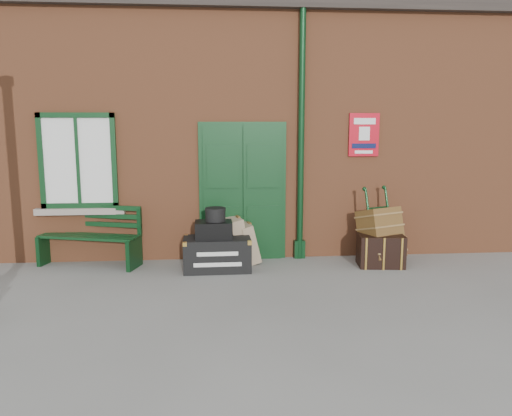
{
  "coord_description": "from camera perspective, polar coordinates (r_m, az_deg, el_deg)",
  "views": [
    {
      "loc": [
        -0.76,
        -6.62,
        2.2
      ],
      "look_at": [
        -0.15,
        0.6,
        1.0
      ],
      "focal_mm": 35.0,
      "sensor_mm": 36.0,
      "label": 1
    }
  ],
  "objects": [
    {
      "name": "hatbox",
      "position": [
        7.6,
        -4.66,
        -0.74
      ],
      "size": [
        0.31,
        0.31,
        0.2
      ],
      "primitive_type": "cylinder",
      "rotation": [
        0.0,
        0.0,
        0.01
      ],
      "color": "black",
      "rests_on": "strongbox"
    },
    {
      "name": "suitcase_front",
      "position": [
        8.1,
        -0.92,
        -4.0
      ],
      "size": [
        0.43,
        0.53,
        0.65
      ],
      "primitive_type": "cube",
      "rotation": [
        0.0,
        -0.25,
        0.23
      ],
      "color": "#9D8567",
      "rests_on": "ground"
    },
    {
      "name": "suitcase_back",
      "position": [
        8.09,
        -2.2,
        -3.65
      ],
      "size": [
        0.43,
        0.58,
        0.75
      ],
      "primitive_type": "cube",
      "rotation": [
        0.0,
        -0.17,
        0.23
      ],
      "color": "#9D8567",
      "rests_on": "ground"
    },
    {
      "name": "bench",
      "position": [
        8.36,
        -18.32,
        -2.87
      ],
      "size": [
        1.65,
        0.91,
        0.98
      ],
      "rotation": [
        0.0,
        0.0,
        -0.28
      ],
      "color": "#0D3216",
      "rests_on": "ground"
    },
    {
      "name": "dark_trunk",
      "position": [
        8.14,
        14.06,
        -4.73
      ],
      "size": [
        0.74,
        0.53,
        0.5
      ],
      "primitive_type": "cube",
      "rotation": [
        0.0,
        0.0,
        -0.11
      ],
      "color": "black",
      "rests_on": "ground"
    },
    {
      "name": "houdini_trunk",
      "position": [
        7.7,
        -4.45,
        -5.25
      ],
      "size": [
        1.03,
        0.57,
        0.51
      ],
      "primitive_type": "cube",
      "rotation": [
        0.0,
        0.0,
        0.01
      ],
      "color": "black",
      "rests_on": "ground"
    },
    {
      "name": "strongbox",
      "position": [
        7.62,
        -4.87,
        -2.48
      ],
      "size": [
        0.57,
        0.41,
        0.25
      ],
      "primitive_type": "cube",
      "rotation": [
        0.0,
        0.0,
        0.01
      ],
      "color": "black",
      "rests_on": "houdini_trunk"
    },
    {
      "name": "station_building",
      "position": [
        10.14,
        -0.53,
        9.19
      ],
      "size": [
        10.3,
        4.3,
        4.36
      ],
      "color": "#9C5632",
      "rests_on": "ground"
    },
    {
      "name": "porter_trolley",
      "position": [
        8.26,
        14.08,
        -3.0
      ],
      "size": [
        0.79,
        0.81,
        1.21
      ],
      "rotation": [
        0.0,
        0.0,
        0.41
      ],
      "color": "black",
      "rests_on": "ground"
    },
    {
      "name": "ground",
      "position": [
        7.02,
        1.67,
        -8.87
      ],
      "size": [
        80.0,
        80.0,
        0.0
      ],
      "primitive_type": "plane",
      "color": "gray",
      "rests_on": "ground"
    }
  ]
}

